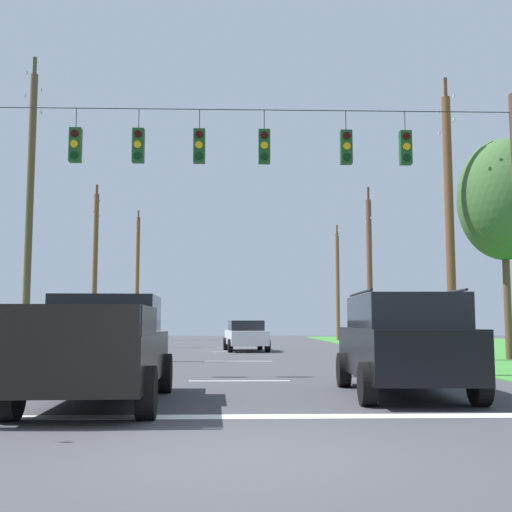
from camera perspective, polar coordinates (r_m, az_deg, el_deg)
The scene contains 20 objects.
ground_plane at distance 7.42m, azimuth -1.26°, elevation -17.20°, with size 120.00×120.00×0.00m, color #3D3D42.
stop_bar_stripe at distance 10.14m, azimuth -1.39°, elevation -14.11°, with size 12.49×0.45×0.01m, color white.
lane_dash_0 at distance 16.10m, azimuth -1.51°, elevation -11.06°, with size 0.15×2.50×0.01m, color white.
lane_dash_1 at distance 24.01m, azimuth -1.57°, elevation -9.35°, with size 0.15×2.50×0.01m, color white.
lane_dash_2 at distance 31.55m, azimuth -1.60°, elevation -8.52°, with size 0.15×2.50×0.01m, color white.
lane_dash_3 at distance 36.17m, azimuth -1.62°, elevation -8.18°, with size 0.15×2.50×0.01m, color white.
lane_dash_4 at distance 46.93m, azimuth -1.64°, elevation -7.66°, with size 0.15×2.50×0.01m, color white.
overhead_signal_span at distance 17.58m, azimuth -1.07°, elevation 4.20°, with size 15.48×0.31×7.87m.
pickup_truck at distance 11.92m, azimuth -13.58°, elevation -8.07°, with size 2.45×5.47×1.95m.
suv_black at distance 13.20m, azimuth 12.93°, elevation -7.45°, with size 2.37×4.87×2.05m.
distant_car_crossing_white at distance 32.30m, azimuth -0.92°, elevation -7.07°, with size 2.34×4.45×1.52m.
distant_car_oncoming at distance 22.60m, azimuth -16.86°, elevation -7.32°, with size 4.43×2.30×1.52m.
distant_car_far_parked at distance 24.97m, azimuth 12.50°, elevation -7.28°, with size 2.05×4.31×1.52m.
utility_pole_mid_right at distance 25.57m, azimuth 16.86°, elevation 3.08°, with size 0.34×1.98×10.96m.
utility_pole_far_right at distance 37.58m, azimuth 10.09°, elevation -1.13°, with size 0.32×1.94×9.33m.
utility_pole_near_left at distance 51.67m, azimuth 7.29°, elevation -2.51°, with size 0.30×1.77×9.26m.
utility_pole_far_left at distance 25.60m, azimuth -19.52°, elevation 4.28°, with size 0.27×2.00×11.62m.
utility_pole_distant_right at distance 37.72m, azimuth -14.15°, elevation -0.78°, with size 0.28×1.74×9.37m.
utility_pole_distant_left at distance 51.92m, azimuth -10.53°, elevation -1.69°, with size 0.30×1.62×10.40m.
tree_roadside_far_right at distance 26.84m, azimuth 21.18°, elevation 4.68°, with size 3.51×3.51×8.59m.
Camera 1 is at (-0.06, -7.27, 1.45)m, focal length 44.88 mm.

